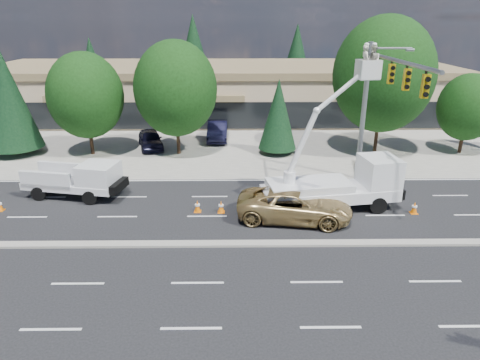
{
  "coord_description": "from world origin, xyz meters",
  "views": [
    {
      "loc": [
        1.61,
        -18.38,
        10.41
      ],
      "look_at": [
        1.84,
        2.59,
        2.4
      ],
      "focal_mm": 32.0,
      "sensor_mm": 36.0,
      "label": 1
    }
  ],
  "objects_px": {
    "utility_pickup": "(79,183)",
    "bucket_truck": "(341,177)",
    "signal_mast": "(377,95)",
    "minivan": "(295,205)"
  },
  "relations": [
    {
      "from": "utility_pickup",
      "to": "bucket_truck",
      "type": "relative_size",
      "value": 0.66
    },
    {
      "from": "signal_mast",
      "to": "minivan",
      "type": "relative_size",
      "value": 1.64
    },
    {
      "from": "utility_pickup",
      "to": "bucket_truck",
      "type": "bearing_deg",
      "value": 4.68
    },
    {
      "from": "signal_mast",
      "to": "utility_pickup",
      "type": "distance_m",
      "value": 18.77
    },
    {
      "from": "bucket_truck",
      "to": "minivan",
      "type": "distance_m",
      "value": 3.34
    },
    {
      "from": "bucket_truck",
      "to": "minivan",
      "type": "bearing_deg",
      "value": -160.71
    },
    {
      "from": "minivan",
      "to": "utility_pickup",
      "type": "bearing_deg",
      "value": 84.39
    },
    {
      "from": "signal_mast",
      "to": "minivan",
      "type": "xyz_separation_m",
      "value": [
        -5.22,
        -4.24,
        -5.2
      ]
    },
    {
      "from": "utility_pickup",
      "to": "minivan",
      "type": "height_order",
      "value": "utility_pickup"
    },
    {
      "from": "utility_pickup",
      "to": "bucket_truck",
      "type": "height_order",
      "value": "bucket_truck"
    }
  ]
}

